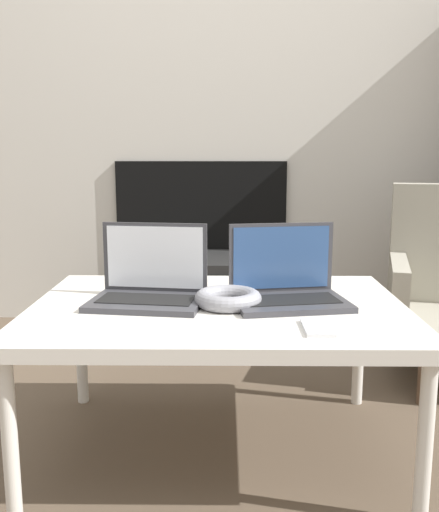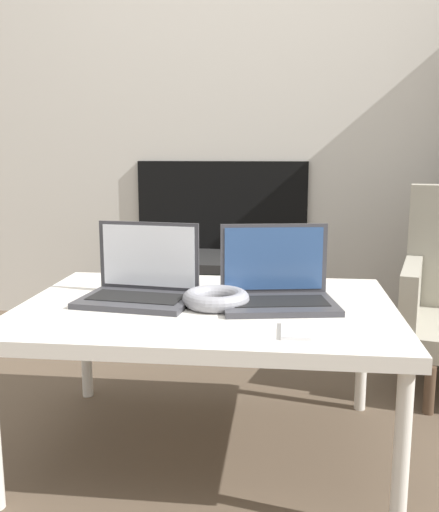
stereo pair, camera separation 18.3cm
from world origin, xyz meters
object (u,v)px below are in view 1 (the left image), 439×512
laptop_left (150,285)px  laptop_right (287,285)px  phone (317,328)px  headphones (228,298)px  tv (200,295)px

laptop_left → laptop_right: bearing=7.3°
laptop_right → phone: size_ratio=2.62×
laptop_right → phone: (0.05, -0.25, -0.04)m
laptop_left → phone: bearing=-22.9°
headphones → tv: headphones is taller
headphones → tv: 1.14m
laptop_right → tv: laptop_right is taller
laptop_left → phone: (0.42, -0.25, -0.04)m
laptop_right → headphones: size_ratio=1.84×
headphones → tv: (-0.13, 1.10, -0.27)m
headphones → tv: size_ratio=0.32×
laptop_right → headphones: bearing=-174.0°
laptop_left → laptop_right: size_ratio=0.98×
laptop_left → headphones: (0.22, -0.05, -0.03)m
laptop_left → headphones: laptop_left is taller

